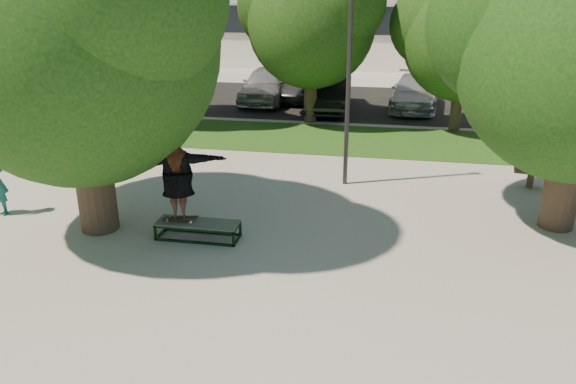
% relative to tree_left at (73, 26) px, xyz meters
% --- Properties ---
extents(ground, '(120.00, 120.00, 0.00)m').
position_rel_tree_left_xyz_m(ground, '(4.29, -1.09, -4.42)').
color(ground, gray).
rests_on(ground, ground).
extents(grass_strip, '(30.00, 4.00, 0.02)m').
position_rel_tree_left_xyz_m(grass_strip, '(5.29, 8.41, -4.41)').
color(grass_strip, '#1C4C15').
rests_on(grass_strip, ground).
extents(asphalt_strip, '(40.00, 8.00, 0.01)m').
position_rel_tree_left_xyz_m(asphalt_strip, '(4.29, 14.91, -4.42)').
color(asphalt_strip, black).
rests_on(asphalt_strip, ground).
extents(tree_left, '(6.96, 5.95, 7.12)m').
position_rel_tree_left_xyz_m(tree_left, '(0.00, 0.00, 0.00)').
color(tree_left, '#38281E').
rests_on(tree_left, ground).
extents(bg_tree_left, '(5.28, 4.51, 5.77)m').
position_rel_tree_left_xyz_m(bg_tree_left, '(-2.28, 9.98, -0.69)').
color(bg_tree_left, '#38281E').
rests_on(bg_tree_left, ground).
extents(bg_tree_mid, '(5.76, 4.92, 6.24)m').
position_rel_tree_left_xyz_m(bg_tree_mid, '(3.22, 10.98, -0.41)').
color(bg_tree_mid, '#38281E').
rests_on(bg_tree_mid, ground).
extents(bg_tree_right, '(5.04, 4.31, 5.43)m').
position_rel_tree_left_xyz_m(bg_tree_right, '(8.73, 10.47, -0.93)').
color(bg_tree_right, '#38281E').
rests_on(bg_tree_right, ground).
extents(lamppost, '(0.25, 0.15, 6.11)m').
position_rel_tree_left_xyz_m(lamppost, '(5.29, 3.91, -1.27)').
color(lamppost, '#2D2D30').
rests_on(lamppost, ground).
extents(grind_box, '(1.80, 0.60, 0.38)m').
position_rel_tree_left_xyz_m(grind_box, '(2.45, -0.17, -4.23)').
color(grind_box, black).
rests_on(grind_box, ground).
extents(skater_rig, '(2.20, 1.14, 1.81)m').
position_rel_tree_left_xyz_m(skater_rig, '(2.06, -0.17, -3.11)').
color(skater_rig, white).
rests_on(skater_rig, grind_box).
extents(car_silver_a, '(2.01, 4.76, 1.61)m').
position_rel_tree_left_xyz_m(car_silver_a, '(0.79, 14.26, -3.62)').
color(car_silver_a, '#B3B3B8').
rests_on(car_silver_a, asphalt_strip).
extents(car_dark, '(1.83, 4.83, 1.57)m').
position_rel_tree_left_xyz_m(car_dark, '(3.79, 13.08, -3.63)').
color(car_dark, black).
rests_on(car_dark, asphalt_strip).
extents(car_grey, '(3.16, 5.35, 1.39)m').
position_rel_tree_left_xyz_m(car_grey, '(2.33, 15.41, -3.72)').
color(car_grey, '#5C5B60').
rests_on(car_grey, asphalt_strip).
extents(car_silver_b, '(2.24, 4.88, 1.38)m').
position_rel_tree_left_xyz_m(car_silver_b, '(7.39, 14.16, -3.73)').
color(car_silver_b, silver).
rests_on(car_silver_b, asphalt_strip).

